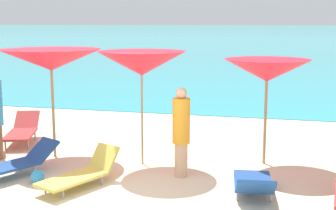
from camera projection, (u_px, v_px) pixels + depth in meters
name	position (u px, v px, depth m)	size (l,w,h in m)	color
ground_plane	(212.00, 105.00, 17.36)	(50.00, 100.00, 0.30)	beige
ocean_water	(282.00, 28.00, 224.81)	(650.00, 440.00, 0.02)	#2DADBC
umbrella_3	(51.00, 60.00, 9.85)	(2.23, 2.23, 2.32)	#9E7F59
umbrella_4	(142.00, 63.00, 9.32)	(1.90, 1.90, 2.31)	#9E7F59
umbrella_5	(267.00, 71.00, 9.37)	(1.89, 1.89, 2.15)	#9E7F59
lounge_chair_3	(22.00, 130.00, 11.32)	(1.11, 1.79, 0.64)	#A53333
lounge_chair_5	(254.00, 183.00, 7.78)	(0.79, 1.54, 0.53)	#1E478C
lounge_chair_9	(81.00, 173.00, 8.30)	(1.13, 1.64, 0.62)	#D8BF4C
lounge_chair_11	(16.00, 162.00, 8.83)	(1.26, 1.76, 0.59)	#1E478C
beachgoer_4	(181.00, 130.00, 8.73)	(0.33, 0.33, 1.69)	#DBAA84
beach_ball	(38.00, 176.00, 8.48)	(0.25, 0.25, 0.25)	#3399D8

